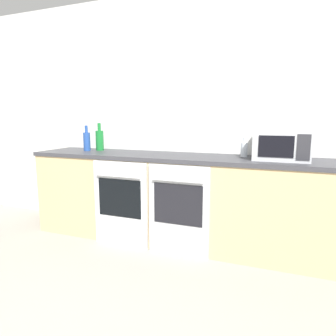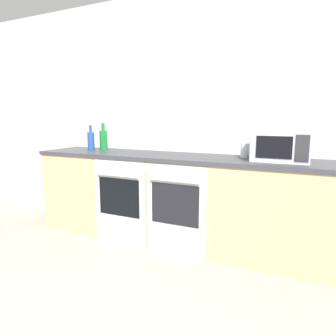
# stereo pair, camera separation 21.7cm
# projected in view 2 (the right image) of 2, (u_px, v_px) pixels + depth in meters

# --- Properties ---
(wall_back) EXTENTS (10.00, 0.06, 2.60)m
(wall_back) POSITION_uv_depth(u_px,v_px,m) (188.00, 116.00, 3.25)
(wall_back) COLOR silver
(wall_back) RESTS_ON ground_plane
(counter_back) EXTENTS (3.11, 0.62, 0.91)m
(counter_back) POSITION_uv_depth(u_px,v_px,m) (175.00, 199.00, 3.09)
(counter_back) COLOR tan
(counter_back) RESTS_ON ground_plane
(oven_left) EXTENTS (0.58, 0.06, 0.86)m
(oven_left) POSITION_uv_depth(u_px,v_px,m) (120.00, 203.00, 3.01)
(oven_left) COLOR silver
(oven_left) RESTS_ON ground_plane
(oven_right) EXTENTS (0.58, 0.06, 0.86)m
(oven_right) POSITION_uv_depth(u_px,v_px,m) (175.00, 211.00, 2.76)
(oven_right) COLOR #B7BABF
(oven_right) RESTS_ON ground_plane
(microwave) EXTENTS (0.47, 0.39, 0.27)m
(microwave) POSITION_uv_depth(u_px,v_px,m) (281.00, 146.00, 2.61)
(microwave) COLOR #B7BABF
(microwave) RESTS_ON counter_back
(bottle_blue) EXTENTS (0.08, 0.08, 0.29)m
(bottle_blue) POSITION_uv_depth(u_px,v_px,m) (91.00, 140.00, 3.48)
(bottle_blue) COLOR #234793
(bottle_blue) RESTS_ON counter_back
(bottle_green) EXTENTS (0.09, 0.09, 0.31)m
(bottle_green) POSITION_uv_depth(u_px,v_px,m) (103.00, 139.00, 3.51)
(bottle_green) COLOR #19722D
(bottle_green) RESTS_ON counter_back
(bottle_clear) EXTENTS (0.07, 0.07, 0.19)m
(bottle_clear) POSITION_uv_depth(u_px,v_px,m) (244.00, 150.00, 2.84)
(bottle_clear) COLOR silver
(bottle_clear) RESTS_ON counter_back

